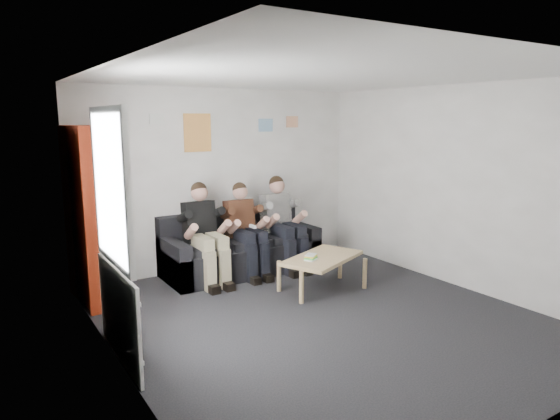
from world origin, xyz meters
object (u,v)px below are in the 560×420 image
at_px(bookshelf, 91,216).
at_px(coffee_table, 322,260).
at_px(person_middle, 246,230).
at_px(person_right, 283,224).
at_px(sofa, 240,251).
at_px(person_left, 206,234).

relative_size(bookshelf, coffee_table, 1.89).
relative_size(person_middle, person_right, 0.96).
xyz_separation_m(sofa, person_right, (0.63, -0.21, 0.38)).
height_order(sofa, bookshelf, bookshelf).
bearing_deg(coffee_table, person_left, 136.52).
relative_size(person_left, person_right, 0.99).
bearing_deg(person_left, bookshelf, 178.24).
relative_size(sofa, person_right, 1.63).
height_order(person_left, person_middle, person_left).
xyz_separation_m(person_middle, person_right, (0.63, -0.00, 0.02)).
xyz_separation_m(bookshelf, person_middle, (2.10, -0.10, -0.41)).
distance_m(coffee_table, person_right, 1.15).
height_order(bookshelf, person_right, bookshelf).
distance_m(bookshelf, coffee_table, 2.98).
relative_size(sofa, person_middle, 1.69).
distance_m(sofa, person_left, 0.76).
relative_size(bookshelf, person_left, 1.56).
relative_size(bookshelf, person_middle, 1.62).
relative_size(sofa, bookshelf, 1.05).
bearing_deg(sofa, bookshelf, -177.06).
height_order(person_left, person_right, person_right).
height_order(coffee_table, person_left, person_left).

